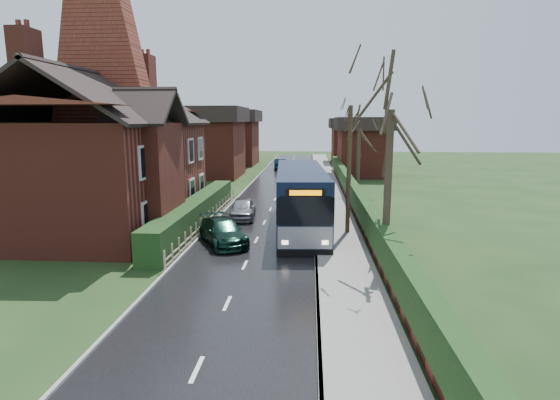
# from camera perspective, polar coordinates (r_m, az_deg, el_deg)

# --- Properties ---
(ground) EXTENTS (140.00, 140.00, 0.00)m
(ground) POSITION_cam_1_polar(r_m,az_deg,el_deg) (20.82, -3.79, -6.75)
(ground) COLOR #30471E
(ground) RESTS_ON ground
(road) EXTENTS (6.00, 100.00, 0.02)m
(road) POSITION_cam_1_polar(r_m,az_deg,el_deg) (30.46, -1.27, -1.24)
(road) COLOR black
(road) RESTS_ON ground
(pavement) EXTENTS (2.50, 100.00, 0.14)m
(pavement) POSITION_cam_1_polar(r_m,az_deg,el_deg) (30.36, 6.75, -1.23)
(pavement) COLOR slate
(pavement) RESTS_ON ground
(kerb_right) EXTENTS (0.12, 100.00, 0.14)m
(kerb_right) POSITION_cam_1_polar(r_m,az_deg,el_deg) (30.33, 4.48, -1.21)
(kerb_right) COLOR gray
(kerb_right) RESTS_ON ground
(kerb_left) EXTENTS (0.12, 100.00, 0.10)m
(kerb_left) POSITION_cam_1_polar(r_m,az_deg,el_deg) (30.88, -6.91, -1.08)
(kerb_left) COLOR gray
(kerb_left) RESTS_ON ground
(front_hedge) EXTENTS (1.20, 16.00, 1.60)m
(front_hedge) POSITION_cam_1_polar(r_m,az_deg,el_deg) (26.14, -10.83, -1.58)
(front_hedge) COLOR black
(front_hedge) RESTS_ON ground
(picket_fence) EXTENTS (0.10, 16.00, 0.90)m
(picket_fence) POSITION_cam_1_polar(r_m,az_deg,el_deg) (26.03, -9.21, -2.37)
(picket_fence) COLOR tan
(picket_fence) RESTS_ON ground
(right_wall_hedge) EXTENTS (0.60, 50.00, 1.80)m
(right_wall_hedge) POSITION_cam_1_polar(r_m,az_deg,el_deg) (30.30, 9.71, 0.50)
(right_wall_hedge) COLOR maroon
(right_wall_hedge) RESTS_ON ground
(brick_house) EXTENTS (9.30, 14.60, 10.30)m
(brick_house) POSITION_cam_1_polar(r_m,az_deg,el_deg) (27.11, -21.20, 5.96)
(brick_house) COLOR maroon
(brick_house) RESTS_ON ground
(bus) EXTENTS (3.29, 11.48, 3.44)m
(bus) POSITION_cam_1_polar(r_m,az_deg,el_deg) (24.95, 2.68, 0.15)
(bus) COLOR black
(bus) RESTS_ON ground
(car_silver) EXTENTS (1.81, 3.92, 1.30)m
(car_silver) POSITION_cam_1_polar(r_m,az_deg,el_deg) (27.70, -4.91, -1.09)
(car_silver) COLOR #A3A2A7
(car_silver) RESTS_ON ground
(car_green) EXTENTS (3.47, 4.61, 1.24)m
(car_green) POSITION_cam_1_polar(r_m,az_deg,el_deg) (22.14, -7.48, -4.11)
(car_green) COLOR black
(car_green) RESTS_ON ground
(car_distant) EXTENTS (1.86, 4.34, 1.39)m
(car_distant) POSITION_cam_1_polar(r_m,az_deg,el_deg) (55.70, -0.01, 4.71)
(car_distant) COLOR black
(car_distant) RESTS_ON ground
(bus_stop_sign) EXTENTS (0.20, 0.40, 2.70)m
(bus_stop_sign) POSITION_cam_1_polar(r_m,az_deg,el_deg) (26.11, 6.69, 0.70)
(bus_stop_sign) COLOR slate
(bus_stop_sign) RESTS_ON ground
(telegraph_pole) EXTENTS (0.35, 0.87, 6.89)m
(telegraph_pole) POSITION_cam_1_polar(r_m,az_deg,el_deg) (23.54, 8.99, 3.81)
(telegraph_pole) COLOR #322616
(telegraph_pole) RESTS_ON ground
(tree_right_near) EXTENTS (4.34, 4.34, 9.36)m
(tree_right_near) POSITION_cam_1_polar(r_m,az_deg,el_deg) (18.67, 14.38, 12.75)
(tree_right_near) COLOR #342A1E
(tree_right_near) RESTS_ON ground
(tree_right_far) EXTENTS (4.05, 4.05, 7.82)m
(tree_right_far) POSITION_cam_1_polar(r_m,az_deg,el_deg) (36.26, 10.34, 9.72)
(tree_right_far) COLOR #34271E
(tree_right_far) RESTS_ON ground
(tree_house_side) EXTENTS (4.07, 4.07, 9.25)m
(tree_house_side) POSITION_cam_1_polar(r_m,az_deg,el_deg) (33.86, -16.91, 11.23)
(tree_house_side) COLOR #342A1F
(tree_house_side) RESTS_ON ground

